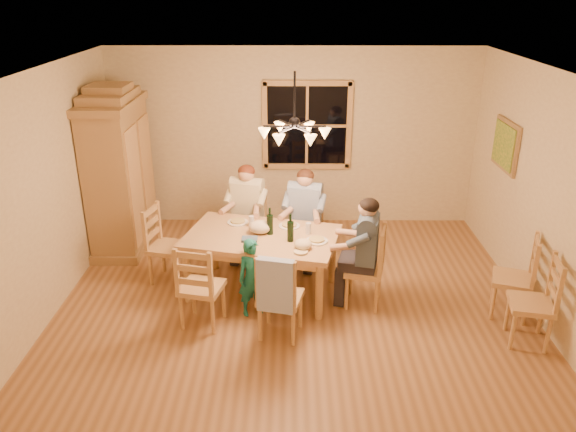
{
  "coord_description": "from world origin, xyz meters",
  "views": [
    {
      "loc": [
        -0.03,
        -5.8,
        3.52
      ],
      "look_at": [
        -0.07,
        0.1,
        1.07
      ],
      "focal_mm": 35.0,
      "sensor_mm": 36.0,
      "label": 1
    }
  ],
  "objects_px": {
    "chair_near_left": "(202,299)",
    "adult_woman": "(247,201)",
    "armoire": "(120,175)",
    "dining_table": "(262,243)",
    "chair_end_left": "(169,258)",
    "child": "(252,278)",
    "chair_far_right": "(304,243)",
    "chair_end_right": "(363,281)",
    "wine_bottle_b": "(290,228)",
    "adult_slate_man": "(366,239)",
    "chair_near_right": "(280,310)",
    "chair_far_left": "(248,237)",
    "chandelier": "(294,131)",
    "chair_spare_back": "(510,291)",
    "adult_plaid_man": "(305,206)",
    "chair_spare_front": "(528,316)",
    "wine_bottle_a": "(270,221)"
  },
  "relations": [
    {
      "from": "dining_table",
      "to": "wine_bottle_b",
      "type": "distance_m",
      "value": 0.47
    },
    {
      "from": "chair_end_left",
      "to": "chair_near_left",
      "type": "bearing_deg",
      "value": 43.26
    },
    {
      "from": "armoire",
      "to": "dining_table",
      "type": "bearing_deg",
      "value": -33.48
    },
    {
      "from": "armoire",
      "to": "chair_spare_back",
      "type": "bearing_deg",
      "value": -20.84
    },
    {
      "from": "armoire",
      "to": "wine_bottle_a",
      "type": "height_order",
      "value": "armoire"
    },
    {
      "from": "chair_far_right",
      "to": "child",
      "type": "xyz_separation_m",
      "value": [
        -0.61,
        -1.24,
        0.16
      ]
    },
    {
      "from": "chair_far_right",
      "to": "adult_woman",
      "type": "height_order",
      "value": "adult_woman"
    },
    {
      "from": "armoire",
      "to": "wine_bottle_b",
      "type": "distance_m",
      "value": 2.82
    },
    {
      "from": "chair_near_right",
      "to": "adult_plaid_man",
      "type": "height_order",
      "value": "adult_plaid_man"
    },
    {
      "from": "dining_table",
      "to": "adult_plaid_man",
      "type": "xyz_separation_m",
      "value": [
        0.53,
        0.74,
        0.18
      ]
    },
    {
      "from": "adult_woman",
      "to": "adult_slate_man",
      "type": "xyz_separation_m",
      "value": [
        1.44,
        -1.2,
        0.0
      ]
    },
    {
      "from": "chair_far_right",
      "to": "chair_spare_back",
      "type": "height_order",
      "value": "same"
    },
    {
      "from": "chandelier",
      "to": "chair_near_left",
      "type": "relative_size",
      "value": 0.78
    },
    {
      "from": "chair_end_left",
      "to": "child",
      "type": "distance_m",
      "value": 1.37
    },
    {
      "from": "chair_near_right",
      "to": "chair_spare_back",
      "type": "height_order",
      "value": "same"
    },
    {
      "from": "chandelier",
      "to": "armoire",
      "type": "distance_m",
      "value": 3.08
    },
    {
      "from": "chair_near_right",
      "to": "chair_far_right",
      "type": "bearing_deg",
      "value": 93.37
    },
    {
      "from": "chair_end_right",
      "to": "child",
      "type": "bearing_deg",
      "value": 113.04
    },
    {
      "from": "armoire",
      "to": "chair_near_left",
      "type": "relative_size",
      "value": 2.32
    },
    {
      "from": "armoire",
      "to": "wine_bottle_a",
      "type": "xyz_separation_m",
      "value": [
        2.14,
        -1.32,
        -0.13
      ]
    },
    {
      "from": "dining_table",
      "to": "child",
      "type": "relative_size",
      "value": 2.14
    },
    {
      "from": "chair_spare_front",
      "to": "dining_table",
      "type": "bearing_deg",
      "value": 81.44
    },
    {
      "from": "chair_far_left",
      "to": "chair_far_right",
      "type": "bearing_deg",
      "value": -180.0
    },
    {
      "from": "adult_plaid_man",
      "to": "chair_near_left",
      "type": "bearing_deg",
      "value": 64.8
    },
    {
      "from": "wine_bottle_b",
      "to": "chair_spare_front",
      "type": "height_order",
      "value": "wine_bottle_b"
    },
    {
      "from": "chair_end_right",
      "to": "chair_far_left",
      "type": "bearing_deg",
      "value": 63.43
    },
    {
      "from": "chair_far_right",
      "to": "chair_spare_back",
      "type": "xyz_separation_m",
      "value": [
        2.3,
        -1.24,
        0.0
      ]
    },
    {
      "from": "chandelier",
      "to": "chair_end_right",
      "type": "height_order",
      "value": "chandelier"
    },
    {
      "from": "chair_near_right",
      "to": "chair_end_right",
      "type": "relative_size",
      "value": 1.0
    },
    {
      "from": "chair_end_right",
      "to": "chair_spare_back",
      "type": "bearing_deg",
      "value": -84.45
    },
    {
      "from": "dining_table",
      "to": "chair_spare_front",
      "type": "height_order",
      "value": "chair_spare_front"
    },
    {
      "from": "adult_woman",
      "to": "child",
      "type": "distance_m",
      "value": 1.48
    },
    {
      "from": "chair_near_right",
      "to": "adult_woman",
      "type": "relative_size",
      "value": 1.13
    },
    {
      "from": "chair_near_left",
      "to": "adult_woman",
      "type": "bearing_deg",
      "value": 90.0
    },
    {
      "from": "chandelier",
      "to": "chair_spare_back",
      "type": "xyz_separation_m",
      "value": [
        2.45,
        -0.25,
        -1.77
      ]
    },
    {
      "from": "chair_end_left",
      "to": "adult_slate_man",
      "type": "distance_m",
      "value": 2.52
    },
    {
      "from": "child",
      "to": "chair_far_right",
      "type": "bearing_deg",
      "value": 40.96
    },
    {
      "from": "adult_slate_man",
      "to": "chair_spare_back",
      "type": "bearing_deg",
      "value": -84.45
    },
    {
      "from": "dining_table",
      "to": "adult_woman",
      "type": "bearing_deg",
      "value": 104.57
    },
    {
      "from": "chandelier",
      "to": "chair_far_left",
      "type": "distance_m",
      "value": 2.21
    },
    {
      "from": "armoire",
      "to": "adult_slate_man",
      "type": "distance_m",
      "value": 3.63
    },
    {
      "from": "chair_near_right",
      "to": "chair_far_left",
      "type": "bearing_deg",
      "value": 117.9
    },
    {
      "from": "adult_woman",
      "to": "chair_end_left",
      "type": "bearing_deg",
      "value": 46.74
    },
    {
      "from": "chair_end_left",
      "to": "child",
      "type": "height_order",
      "value": "chair_end_left"
    },
    {
      "from": "armoire",
      "to": "adult_slate_man",
      "type": "xyz_separation_m",
      "value": [
        3.24,
        -1.63,
        -0.22
      ]
    },
    {
      "from": "chair_far_right",
      "to": "adult_plaid_man",
      "type": "xyz_separation_m",
      "value": [
        0.0,
        0.0,
        0.54
      ]
    },
    {
      "from": "dining_table",
      "to": "chair_far_left",
      "type": "distance_m",
      "value": 1.01
    },
    {
      "from": "chair_far_right",
      "to": "chair_end_right",
      "type": "xyz_separation_m",
      "value": [
        0.67,
        -1.02,
        0.0
      ]
    },
    {
      "from": "chandelier",
      "to": "chair_near_left",
      "type": "height_order",
      "value": "chandelier"
    },
    {
      "from": "chair_end_left",
      "to": "child",
      "type": "relative_size",
      "value": 1.07
    }
  ]
}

